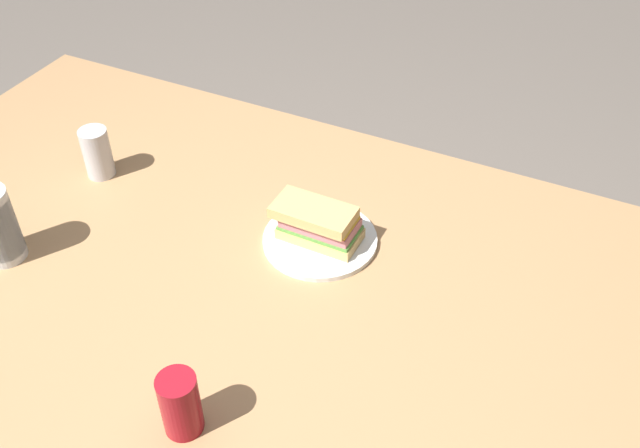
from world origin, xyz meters
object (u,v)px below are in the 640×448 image
Objects in this scene: dining_table at (238,295)px; paper_plate at (320,240)px; soda_can_red at (180,404)px; soda_can_silver at (97,153)px; sandwich at (318,223)px.

dining_table is 0.21m from paper_plate.
soda_can_red and soda_can_silver have the same top height.
soda_can_red is at bearing 89.41° from paper_plate.
soda_can_red reaches higher than sandwich.
paper_plate is 2.00× the size of soda_can_silver.
sandwich is 1.50× the size of soda_can_silver.
soda_can_red is at bearing 89.83° from sandwich.
sandwich is 1.50× the size of soda_can_red.
dining_table is 0.23m from sandwich.
dining_table is 0.50m from soda_can_silver.
soda_can_silver reaches higher than paper_plate.
soda_can_silver is (0.57, 0.01, 0.05)m from paper_plate.
soda_can_silver reaches higher than dining_table.
soda_can_red reaches higher than paper_plate.
soda_can_silver is (0.57, 0.01, 0.01)m from sandwich.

